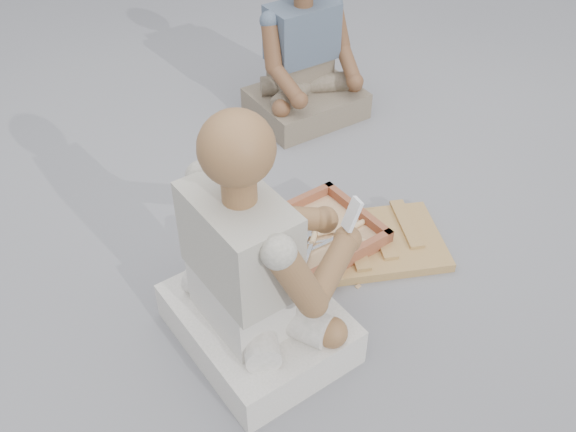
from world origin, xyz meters
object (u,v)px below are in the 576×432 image
craftsman (254,275)px  companion (305,66)px  carved_panel (369,243)px  tool_tray (312,237)px

craftsman → companion: size_ratio=1.11×
carved_panel → companion: (0.28, 0.97, 0.25)m
carved_panel → tool_tray: size_ratio=1.07×
tool_tray → companion: size_ratio=0.66×
carved_panel → companion: bearing=74.0°
carved_panel → craftsman: 0.68m
tool_tray → craftsman: (-0.38, -0.29, 0.24)m
craftsman → companion: 1.45m
craftsman → carved_panel: bearing=101.4°
tool_tray → companion: (0.48, 0.87, 0.21)m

